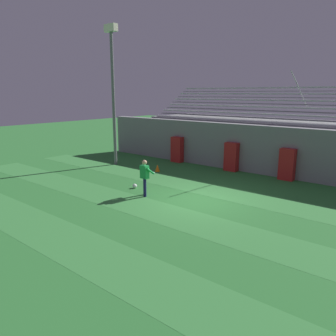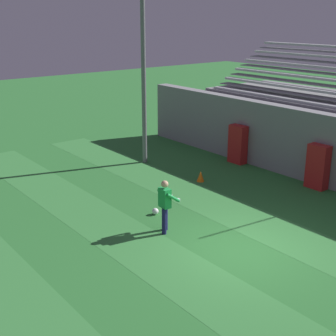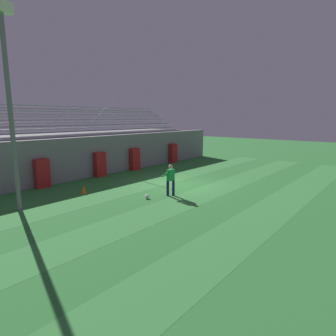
% 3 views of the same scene
% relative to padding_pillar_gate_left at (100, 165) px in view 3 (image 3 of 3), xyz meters
% --- Properties ---
extents(ground_plane, '(80.00, 80.00, 0.00)m').
position_rel_padding_pillar_gate_left_xyz_m(ground_plane, '(1.68, -5.95, -0.86)').
color(ground_plane, '#2D7533').
extents(turf_stripe_near, '(28.00, 1.93, 0.01)m').
position_rel_padding_pillar_gate_left_xyz_m(turf_stripe_near, '(1.68, -11.95, -0.85)').
color(turf_stripe_near, '#38843D').
rests_on(turf_stripe_near, ground).
extents(turf_stripe_mid, '(28.00, 1.93, 0.01)m').
position_rel_padding_pillar_gate_left_xyz_m(turf_stripe_mid, '(1.68, -8.08, -0.85)').
color(turf_stripe_mid, '#38843D').
rests_on(turf_stripe_mid, ground).
extents(turf_stripe_far, '(28.00, 1.93, 0.01)m').
position_rel_padding_pillar_gate_left_xyz_m(turf_stripe_far, '(1.68, -4.21, -0.85)').
color(turf_stripe_far, '#38843D').
rests_on(turf_stripe_far, ground).
extents(back_wall, '(24.00, 0.60, 2.80)m').
position_rel_padding_pillar_gate_left_xyz_m(back_wall, '(1.68, 0.55, 0.54)').
color(back_wall, gray).
rests_on(back_wall, ground).
extents(padding_pillar_gate_left, '(0.81, 0.44, 1.71)m').
position_rel_padding_pillar_gate_left_xyz_m(padding_pillar_gate_left, '(0.00, 0.00, 0.00)').
color(padding_pillar_gate_left, '#B21E1E').
rests_on(padding_pillar_gate_left, ground).
extents(padding_pillar_gate_right, '(0.81, 0.44, 1.71)m').
position_rel_padding_pillar_gate_left_xyz_m(padding_pillar_gate_right, '(3.36, 0.00, 0.00)').
color(padding_pillar_gate_right, '#B21E1E').
rests_on(padding_pillar_gate_right, ground).
extents(padding_pillar_far_left, '(0.81, 0.44, 1.71)m').
position_rel_padding_pillar_gate_left_xyz_m(padding_pillar_far_left, '(-4.13, 0.00, 0.00)').
color(padding_pillar_far_left, '#B21E1E').
rests_on(padding_pillar_far_left, ground).
extents(padding_pillar_far_right, '(0.81, 0.44, 1.71)m').
position_rel_padding_pillar_gate_left_xyz_m(padding_pillar_far_right, '(8.21, 0.00, 0.00)').
color(padding_pillar_far_right, '#B21E1E').
rests_on(padding_pillar_far_right, ground).
extents(bleacher_stand, '(18.00, 4.75, 5.83)m').
position_rel_padding_pillar_gate_left_xyz_m(bleacher_stand, '(1.68, 3.24, 0.65)').
color(bleacher_stand, gray).
rests_on(bleacher_stand, ground).
extents(floodlight_pole, '(0.90, 0.36, 8.66)m').
position_rel_padding_pillar_gate_left_xyz_m(floodlight_pole, '(-6.80, -3.19, 4.57)').
color(floodlight_pole, slate).
rests_on(floodlight_pole, ground).
extents(goalkeeper, '(0.60, 0.59, 1.67)m').
position_rel_padding_pillar_gate_left_xyz_m(goalkeeper, '(-0.63, -6.89, 0.10)').
color(goalkeeper, '#19194C').
rests_on(goalkeeper, ground).
extents(soccer_ball, '(0.22, 0.22, 0.22)m').
position_rel_padding_pillar_gate_left_xyz_m(soccer_ball, '(-1.86, -6.35, -0.75)').
color(soccer_ball, white).
rests_on(soccer_ball, ground).
extents(traffic_cone, '(0.30, 0.30, 0.42)m').
position_rel_padding_pillar_gate_left_xyz_m(traffic_cone, '(-3.32, -2.97, -0.65)').
color(traffic_cone, orange).
rests_on(traffic_cone, ground).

